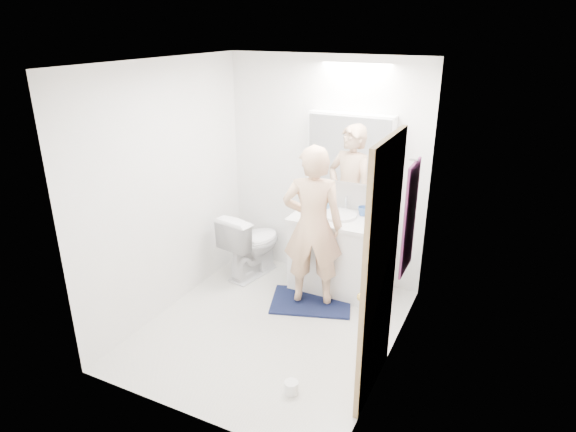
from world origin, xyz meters
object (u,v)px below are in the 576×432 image
Objects in this scene: soap_bottle_a at (317,199)px; soap_bottle_b at (326,202)px; person at (313,226)px; toothbrush_cup at (363,211)px; medicine_cabinet at (351,148)px; toilet_paper_roll at (291,387)px; vanity_cabinet at (337,255)px; toilet at (252,244)px.

soap_bottle_a is 0.11m from soap_bottle_b.
person reaches higher than soap_bottle_b.
medicine_cabinet is at bearing 164.58° from toothbrush_cup.
soap_bottle_a reaches higher than toothbrush_cup.
toothbrush_cup is 0.93× the size of toilet_paper_roll.
soap_bottle_b is at bearing 177.23° from toothbrush_cup.
soap_bottle_b is (-0.21, 0.18, 0.51)m from vanity_cabinet.
soap_bottle_a reaches higher than toilet_paper_roll.
toilet is 0.47× the size of person.
vanity_cabinet is at bearing -142.19° from toothbrush_cup.
toothbrush_cup is 2.01m from toilet_paper_roll.
toilet_paper_roll is (0.39, -1.28, -0.80)m from person.
toilet is 7.37× the size of toothbrush_cup.
toothbrush_cup is (0.18, -0.05, -0.63)m from medicine_cabinet.
person reaches higher than toilet.
person is 10.55× the size of soap_bottle_b.
toilet_paper_roll is at bearing -87.93° from toothbrush_cup.
toilet is 4.97× the size of soap_bottle_b.
vanity_cabinet is 1.02× the size of medicine_cabinet.
toilet_paper_roll is at bearing -72.45° from soap_bottle_a.
soap_bottle_a is 1.89× the size of toilet_paper_roll.
toilet is 2.02m from toilet_paper_roll.
person is at bearing -106.08° from vanity_cabinet.
person is at bearing -119.91° from toothbrush_cup.
soap_bottle_a is 2.11m from toilet_paper_roll.
toilet is 6.88× the size of toilet_paper_roll.
person is 7.74× the size of soap_bottle_a.
soap_bottle_b is (0.76, 0.30, 0.52)m from toilet.
vanity_cabinet is 0.97m from toilet.
toilet is at bearing -36.67° from person.
medicine_cabinet is 1.53m from toilet.
vanity_cabinet is 1.19× the size of toilet.
toothbrush_cup is at bearing 37.81° from vanity_cabinet.
person reaches higher than vanity_cabinet.
soap_bottle_b is at bearing 138.94° from vanity_cabinet.
toilet is at bearing -161.84° from medicine_cabinet.
toothbrush_cup is at bearing -2.77° from soap_bottle_b.
vanity_cabinet is 0.54m from toothbrush_cup.
vanity_cabinet is 1.13m from medicine_cabinet.
soap_bottle_a is (-0.31, 0.15, 0.53)m from vanity_cabinet.
soap_bottle_a is 0.51m from toothbrush_cup.
person is 0.59m from soap_bottle_b.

